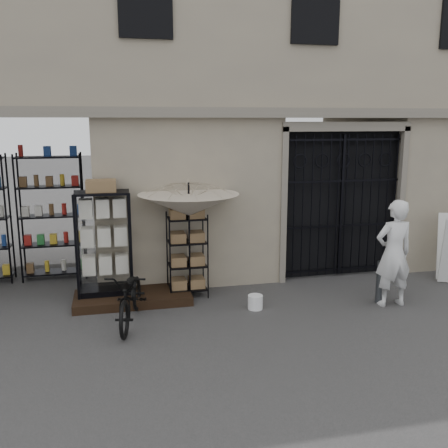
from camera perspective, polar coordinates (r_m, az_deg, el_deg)
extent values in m
plane|color=black|center=(8.00, 8.00, -11.28)|extent=(80.00, 80.00, 0.00)
cube|color=gray|center=(11.27, 1.09, 18.83)|extent=(14.00, 4.00, 9.00)
cube|color=black|center=(9.96, -23.17, 1.48)|extent=(3.00, 1.70, 3.00)
cube|color=black|center=(10.50, -22.86, 0.60)|extent=(2.70, 0.50, 2.50)
cube|color=black|center=(10.29, 12.88, 2.44)|extent=(2.50, 0.06, 3.00)
cube|color=black|center=(10.15, 13.26, 2.01)|extent=(0.05, 0.05, 2.80)
cube|color=black|center=(8.95, -10.37, -8.29)|extent=(2.00, 0.90, 0.15)
cube|color=black|center=(9.08, -13.31, -7.28)|extent=(0.96, 0.66, 0.10)
cube|color=silver|center=(8.58, -13.34, -2.53)|extent=(0.83, 0.12, 1.67)
cube|color=silver|center=(8.87, -13.53, -2.73)|extent=(0.80, 0.49, 1.39)
cube|color=olive|center=(8.67, -13.86, 3.95)|extent=(0.54, 0.44, 0.20)
cube|color=black|center=(8.95, -4.23, -3.53)|extent=(0.70, 0.53, 1.52)
cube|color=olive|center=(8.96, -4.23, -3.83)|extent=(0.60, 0.43, 1.14)
cylinder|color=black|center=(8.76, -3.97, -1.99)|extent=(0.04, 0.04, 2.07)
imported|color=#C4AF9A|center=(8.61, -4.05, 2.89)|extent=(1.69, 1.72, 1.39)
cylinder|color=white|center=(8.50, 3.59, -8.89)|extent=(0.25, 0.25, 0.24)
imported|color=black|center=(8.09, -10.43, -11.08)|extent=(0.76, 0.99, 1.69)
cylinder|color=#474B50|center=(9.09, 17.41, -6.35)|extent=(0.17, 0.17, 0.74)
imported|color=silver|center=(9.17, 18.43, -8.73)|extent=(0.73, 1.85, 0.44)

